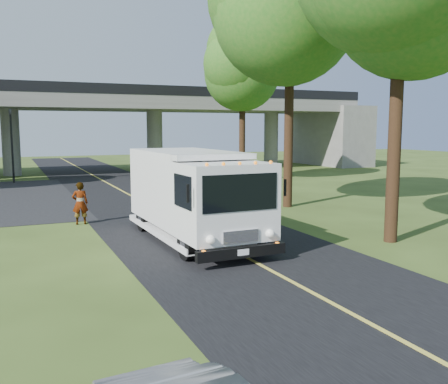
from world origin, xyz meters
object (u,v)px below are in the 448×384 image
tree_right_far (246,64)px  step_van (194,193)px  pedestrian (80,203)px  tree_right_mid (296,5)px  traffic_signal (12,137)px

tree_right_far → step_van: tree_right_far is taller
pedestrian → tree_right_mid: bearing=-172.7°
traffic_signal → step_van: 22.90m
tree_right_far → step_van: 19.95m
tree_right_mid → step_van: bearing=-144.4°
tree_right_mid → pedestrian: tree_right_mid is taller
traffic_signal → pedestrian: traffic_signal is taller
traffic_signal → tree_right_far: 17.18m
traffic_signal → tree_right_far: (15.21, -6.16, 5.10)m
traffic_signal → pedestrian: bearing=-82.9°
step_van → pedestrian: (-3.18, 4.64, -0.81)m
tree_right_mid → tree_right_far: 11.43m
tree_right_mid → traffic_signal: bearing=125.9°
tree_right_mid → tree_right_far: bearing=75.7°
traffic_signal → pedestrian: 17.85m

